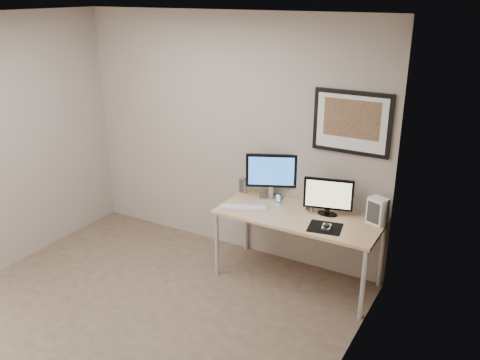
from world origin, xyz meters
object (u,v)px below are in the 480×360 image
Objects in this scene: monitor_tv at (328,196)px; speaker_right at (310,203)px; phone_dock at (278,199)px; speaker_left at (243,185)px; fan_unit at (377,211)px; framed_art at (352,123)px; keyboard at (243,207)px; desk at (299,221)px; monitor_large at (271,174)px.

monitor_tv is 2.77× the size of speaker_right.
speaker_right is 0.35m from phone_dock.
speaker_left is 1.46m from fan_unit.
fan_unit is (1.46, -0.06, 0.04)m from speaker_left.
framed_art is at bearing 51.58° from speaker_right.
framed_art is at bearing 178.78° from fan_unit.
monitor_tv is at bearing 0.25° from speaker_left.
monitor_tv is 0.98× the size of keyboard.
fan_unit is (0.71, 0.18, 0.19)m from desk.
speaker_left is 1.03× the size of speaker_right.
speaker_right is (0.81, -0.10, -0.00)m from speaker_left.
framed_art is at bearing 43.46° from desk.
monitor_tv is 0.55m from phone_dock.
keyboard is at bearing -166.99° from desk.
monitor_large is at bearing -161.72° from fan_unit.
monitor_tv is 0.21m from speaker_right.
framed_art reaches higher than monitor_large.
framed_art reaches higher than speaker_right.
framed_art is 0.88m from speaker_right.
fan_unit is at bearing -23.31° from framed_art.
monitor_tv is at bearing -34.59° from monitor_large.
monitor_large reaches higher than phone_dock.
framed_art is 0.86m from fan_unit.
phone_dock reaches higher than keyboard.
keyboard is at bearing -139.21° from speaker_right.
phone_dock is 0.45× the size of fan_unit.
speaker_right is (0.06, 0.13, 0.15)m from desk.
monitor_tv is at bearing 18.02° from speaker_right.
speaker_left is at bearing 160.37° from monitor_tv.
framed_art reaches higher than keyboard.
fan_unit is (1.14, -0.08, -0.14)m from monitor_large.
framed_art is 6.54× the size of phone_dock.
keyboard is at bearing -144.25° from fan_unit.
monitor_tv reaches higher than speaker_left.
framed_art reaches higher than monitor_tv.
framed_art is at bearing -18.95° from monitor_large.
desk is 0.75m from fan_unit.
fan_unit is at bearing 14.15° from desk.
monitor_tv is at bearing -11.58° from phone_dock.
desk is 0.35m from phone_dock.
fan_unit is (0.47, 0.04, -0.07)m from monitor_tv.
fan_unit is (1.26, 0.31, 0.12)m from keyboard.
phone_dock is (0.46, -0.10, -0.03)m from speaker_left.
keyboard is (-0.55, -0.13, 0.07)m from desk.
speaker_left reaches higher than speaker_right.
speaker_left is at bearing -174.95° from framed_art.
monitor_tv reaches higher than keyboard.
monitor_large reaches higher than desk.
speaker_left is 1.52× the size of phone_dock.
desk is at bearing -11.74° from keyboard.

